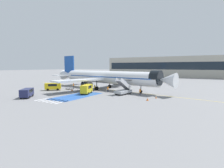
# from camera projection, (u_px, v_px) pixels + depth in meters

# --- Properties ---
(ground_plane) EXTENTS (600.00, 600.00, 0.00)m
(ground_plane) POSITION_uv_depth(u_px,v_px,m) (106.00, 90.00, 53.41)
(ground_plane) COLOR slate
(apron_leadline_yellow) EXTENTS (76.54, 12.12, 0.01)m
(apron_leadline_yellow) POSITION_uv_depth(u_px,v_px,m) (107.00, 89.00, 53.50)
(apron_leadline_yellow) COLOR gold
(apron_leadline_yellow) RESTS_ON ground_plane
(apron_stand_patch_blue) EXTENTS (5.96, 13.79, 0.01)m
(apron_stand_patch_blue) POSITION_uv_depth(u_px,v_px,m) (77.00, 96.00, 41.82)
(apron_stand_patch_blue) COLOR #2856A8
(apron_stand_patch_blue) RESTS_ON ground_plane
(apron_walkway_bar_0) EXTENTS (0.44, 3.60, 0.01)m
(apron_walkway_bar_0) POSITION_uv_depth(u_px,v_px,m) (42.00, 99.00, 37.49)
(apron_walkway_bar_0) COLOR silver
(apron_walkway_bar_0) RESTS_ON ground_plane
(apron_walkway_bar_1) EXTENTS (0.44, 3.60, 0.01)m
(apron_walkway_bar_1) POSITION_uv_depth(u_px,v_px,m) (46.00, 100.00, 36.88)
(apron_walkway_bar_1) COLOR silver
(apron_walkway_bar_1) RESTS_ON ground_plane
(apron_walkway_bar_2) EXTENTS (0.44, 3.60, 0.01)m
(apron_walkway_bar_2) POSITION_uv_depth(u_px,v_px,m) (49.00, 100.00, 36.28)
(apron_walkway_bar_2) COLOR silver
(apron_walkway_bar_2) RESTS_ON ground_plane
(apron_walkway_bar_3) EXTENTS (0.44, 3.60, 0.01)m
(apron_walkway_bar_3) POSITION_uv_depth(u_px,v_px,m) (53.00, 101.00, 35.67)
(apron_walkway_bar_3) COLOR silver
(apron_walkway_bar_3) RESTS_ON ground_plane
(apron_walkway_bar_4) EXTENTS (0.44, 3.60, 0.01)m
(apron_walkway_bar_4) POSITION_uv_depth(u_px,v_px,m) (57.00, 102.00, 35.06)
(apron_walkway_bar_4) COLOR silver
(apron_walkway_bar_4) RESTS_ON ground_plane
(apron_walkway_bar_5) EXTENTS (0.44, 3.60, 0.01)m
(apron_walkway_bar_5) POSITION_uv_depth(u_px,v_px,m) (62.00, 102.00, 34.46)
(apron_walkway_bar_5) COLOR silver
(apron_walkway_bar_5) RESTS_ON ground_plane
(airliner) EXTENTS (43.28, 31.77, 10.86)m
(airliner) POSITION_uv_depth(u_px,v_px,m) (106.00, 77.00, 53.52)
(airliner) COLOR silver
(airliner) RESTS_ON ground_plane
(boarding_stairs_forward) EXTENTS (2.91, 5.46, 4.33)m
(boarding_stairs_forward) POSITION_uv_depth(u_px,v_px,m) (123.00, 90.00, 44.18)
(boarding_stairs_forward) COLOR #ADB2BA
(boarding_stairs_forward) RESTS_ON ground_plane
(fuel_tanker) EXTENTS (3.25, 9.84, 3.64)m
(fuel_tanker) POSITION_uv_depth(u_px,v_px,m) (120.00, 78.00, 78.86)
(fuel_tanker) COLOR #38383D
(fuel_tanker) RESTS_ON ground_plane
(service_van_0) EXTENTS (4.36, 4.74, 1.99)m
(service_van_0) POSITION_uv_depth(u_px,v_px,m) (27.00, 92.00, 39.63)
(service_van_0) COLOR #1E234C
(service_van_0) RESTS_ON ground_plane
(service_van_1) EXTENTS (3.55, 5.48, 2.29)m
(service_van_1) POSITION_uv_depth(u_px,v_px,m) (87.00, 88.00, 45.34)
(service_van_1) COLOR yellow
(service_van_1) RESTS_ON ground_plane
(service_van_2) EXTENTS (4.53, 4.28, 2.13)m
(service_van_2) POSITION_uv_depth(u_px,v_px,m) (53.00, 86.00, 51.63)
(service_van_2) COLOR yellow
(service_van_2) RESTS_ON ground_plane
(baggage_cart) EXTENTS (1.91, 2.81, 0.87)m
(baggage_cart) POSITION_uv_depth(u_px,v_px,m) (70.00, 88.00, 54.48)
(baggage_cart) COLOR gray
(baggage_cart) RESTS_ON ground_plane
(ground_crew_0) EXTENTS (0.45, 0.48, 1.65)m
(ground_crew_0) POSITION_uv_depth(u_px,v_px,m) (140.00, 92.00, 42.61)
(ground_crew_0) COLOR #191E38
(ground_crew_0) RESTS_ON ground_plane
(ground_crew_1) EXTENTS (0.36, 0.48, 1.63)m
(ground_crew_1) POSITION_uv_depth(u_px,v_px,m) (73.00, 85.00, 57.19)
(ground_crew_1) COLOR #2D2D33
(ground_crew_1) RESTS_ON ground_plane
(ground_crew_2) EXTENTS (0.31, 0.47, 1.68)m
(ground_crew_2) POSITION_uv_depth(u_px,v_px,m) (95.00, 87.00, 51.42)
(ground_crew_2) COLOR #2D2D33
(ground_crew_2) RESTS_ON ground_plane
(ground_crew_3) EXTENTS (0.27, 0.45, 1.63)m
(ground_crew_3) POSITION_uv_depth(u_px,v_px,m) (108.00, 89.00, 47.83)
(ground_crew_3) COLOR #191E38
(ground_crew_3) RESTS_ON ground_plane
(traffic_cone_0) EXTENTS (0.53, 0.53, 0.59)m
(traffic_cone_0) POSITION_uv_depth(u_px,v_px,m) (72.00, 90.00, 50.45)
(traffic_cone_0) COLOR orange
(traffic_cone_0) RESTS_ON ground_plane
(traffic_cone_1) EXTENTS (0.52, 0.52, 0.58)m
(traffic_cone_1) POSITION_uv_depth(u_px,v_px,m) (148.00, 99.00, 36.17)
(traffic_cone_1) COLOR orange
(traffic_cone_1) RESTS_ON ground_plane
(traffic_cone_2) EXTENTS (0.43, 0.43, 0.48)m
(traffic_cone_2) POSITION_uv_depth(u_px,v_px,m) (156.00, 97.00, 38.77)
(traffic_cone_2) COLOR orange
(traffic_cone_2) RESTS_ON ground_plane
(terminal_building) EXTENTS (96.30, 12.10, 13.47)m
(terminal_building) POSITION_uv_depth(u_px,v_px,m) (176.00, 67.00, 115.92)
(terminal_building) COLOR #B2AD9E
(terminal_building) RESTS_ON ground_plane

